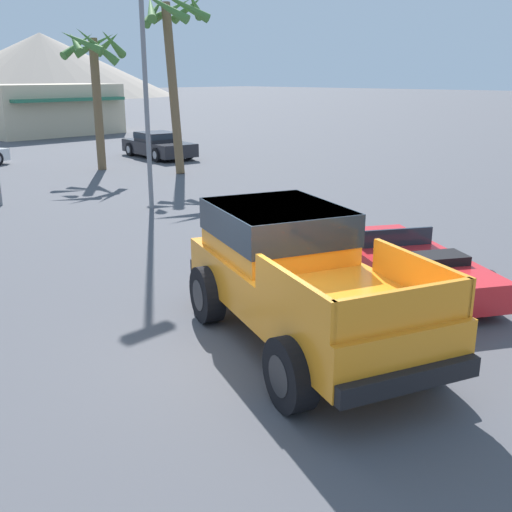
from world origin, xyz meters
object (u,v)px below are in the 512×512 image
street_lamp_post (143,31)px  orange_pickup_truck (295,269)px  palm_tree_leaning (172,37)px  palm_tree_short (94,63)px  parked_car_dark (158,145)px  red_convertible_car (406,265)px

street_lamp_post → orange_pickup_truck: bearing=-114.3°
orange_pickup_truck → palm_tree_leaning: bearing=79.5°
orange_pickup_truck → palm_tree_short: (7.44, 17.20, 3.28)m
orange_pickup_truck → palm_tree_short: 19.02m
street_lamp_post → palm_tree_leaning: bearing=44.3°
parked_car_dark → orange_pickup_truck: bearing=66.9°
red_convertible_car → palm_tree_leaning: size_ratio=0.64×
red_convertible_car → palm_tree_leaning: bearing=100.1°
parked_car_dark → palm_tree_short: palm_tree_short is taller
red_convertible_car → street_lamp_post: size_ratio=0.52×
palm_tree_short → parked_car_dark: bearing=19.5°
palm_tree_short → palm_tree_leaning: bearing=-63.6°
parked_car_dark → palm_tree_short: 5.82m
street_lamp_post → palm_tree_leaning: 6.77m
orange_pickup_truck → street_lamp_post: bearing=88.0°
orange_pickup_truck → parked_car_dark: size_ratio=1.14×
street_lamp_post → palm_tree_leaning: size_ratio=1.22×
orange_pickup_truck → red_convertible_car: (3.24, -0.06, -0.68)m
red_convertible_car → orange_pickup_truck: bearing=-148.5°
palm_tree_short → palm_tree_leaning: (1.59, -3.20, 0.96)m
parked_car_dark → palm_tree_leaning: size_ratio=0.67×
orange_pickup_truck → parked_car_dark: (11.63, 18.68, -0.48)m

